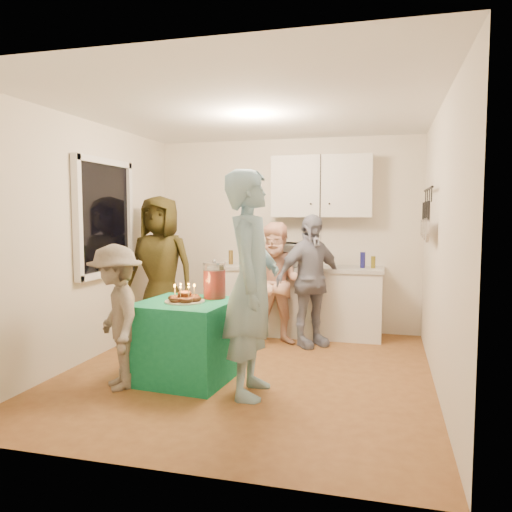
% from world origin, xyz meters
% --- Properties ---
extents(floor, '(4.00, 4.00, 0.00)m').
position_xyz_m(floor, '(0.00, 0.00, 0.00)').
color(floor, brown).
rests_on(floor, ground).
extents(ceiling, '(4.00, 4.00, 0.00)m').
position_xyz_m(ceiling, '(0.00, 0.00, 2.60)').
color(ceiling, white).
rests_on(ceiling, floor).
extents(back_wall, '(3.60, 3.60, 0.00)m').
position_xyz_m(back_wall, '(0.00, 2.00, 1.30)').
color(back_wall, silver).
rests_on(back_wall, floor).
extents(left_wall, '(4.00, 4.00, 0.00)m').
position_xyz_m(left_wall, '(-1.80, 0.00, 1.30)').
color(left_wall, silver).
rests_on(left_wall, floor).
extents(right_wall, '(4.00, 4.00, 0.00)m').
position_xyz_m(right_wall, '(1.80, 0.00, 1.30)').
color(right_wall, silver).
rests_on(right_wall, floor).
extents(window_night, '(0.04, 1.00, 1.20)m').
position_xyz_m(window_night, '(-1.77, 0.30, 1.55)').
color(window_night, black).
rests_on(window_night, left_wall).
extents(counter, '(2.20, 0.58, 0.86)m').
position_xyz_m(counter, '(0.20, 1.70, 0.43)').
color(counter, white).
rests_on(counter, floor).
extents(countertop, '(2.24, 0.62, 0.05)m').
position_xyz_m(countertop, '(0.20, 1.70, 0.89)').
color(countertop, beige).
rests_on(countertop, counter).
extents(upper_cabinet, '(1.30, 0.30, 0.80)m').
position_xyz_m(upper_cabinet, '(0.50, 1.85, 1.95)').
color(upper_cabinet, white).
rests_on(upper_cabinet, back_wall).
extents(pot_rack, '(0.12, 1.00, 0.60)m').
position_xyz_m(pot_rack, '(1.72, 0.70, 1.60)').
color(pot_rack, black).
rests_on(pot_rack, right_wall).
extents(microwave, '(0.61, 0.48, 0.30)m').
position_xyz_m(microwave, '(0.05, 1.70, 1.06)').
color(microwave, white).
rests_on(microwave, countertop).
extents(party_table, '(0.92, 0.92, 0.76)m').
position_xyz_m(party_table, '(-0.52, -0.35, 0.38)').
color(party_table, '#127A4E').
rests_on(party_table, floor).
extents(donut_cake, '(0.38, 0.38, 0.18)m').
position_xyz_m(donut_cake, '(-0.51, -0.38, 0.85)').
color(donut_cake, '#381C0C').
rests_on(donut_cake, party_table).
extents(punch_jar, '(0.22, 0.22, 0.34)m').
position_xyz_m(punch_jar, '(-0.31, -0.10, 0.93)').
color(punch_jar, red).
rests_on(punch_jar, party_table).
extents(man_birthday, '(0.53, 0.76, 1.98)m').
position_xyz_m(man_birthday, '(0.20, -0.57, 0.99)').
color(man_birthday, '#85AFC1').
rests_on(man_birthday, floor).
extents(woman_back_left, '(0.89, 0.58, 1.82)m').
position_xyz_m(woman_back_left, '(-1.40, 0.96, 0.91)').
color(woman_back_left, '#504617').
rests_on(woman_back_left, floor).
extents(woman_back_center, '(0.80, 0.66, 1.49)m').
position_xyz_m(woman_back_center, '(0.07, 1.15, 0.75)').
color(woman_back_center, '#FFA085').
rests_on(woman_back_center, floor).
extents(woman_back_right, '(0.94, 0.93, 1.59)m').
position_xyz_m(woman_back_right, '(0.46, 1.16, 0.80)').
color(woman_back_right, '#101436').
rests_on(woman_back_right, floor).
extents(child_near_left, '(0.93, 0.97, 1.32)m').
position_xyz_m(child_near_left, '(-1.04, -0.73, 0.66)').
color(child_near_left, '#655B50').
rests_on(child_near_left, floor).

